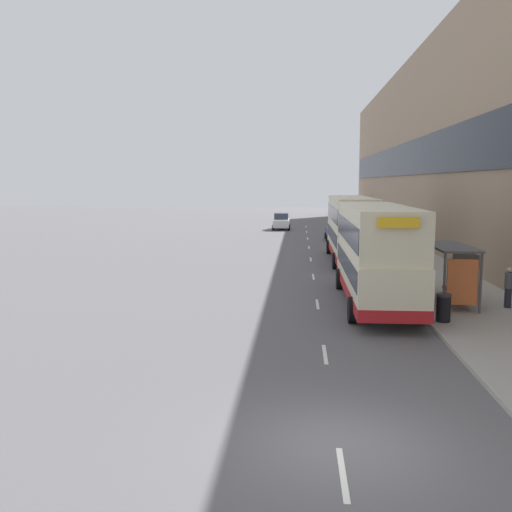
{
  "coord_description": "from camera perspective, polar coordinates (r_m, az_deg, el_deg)",
  "views": [
    {
      "loc": [
        -0.85,
        -11.07,
        5.29
      ],
      "look_at": [
        -3.1,
        18.84,
        1.4
      ],
      "focal_mm": 40.0,
      "sensor_mm": 36.0,
      "label": 1
    }
  ],
  "objects": [
    {
      "name": "lane_mark_4",
      "position": [
        39.5,
        5.49,
        -0.33
      ],
      "size": [
        0.12,
        2.0,
        0.01
      ],
      "color": "silver",
      "rests_on": "ground_plane"
    },
    {
      "name": "double_decker_bus_ahead",
      "position": [
        38.78,
        9.49,
        2.85
      ],
      "size": [
        2.85,
        11.53,
        4.3
      ],
      "color": "beige",
      "rests_on": "ground_plane"
    },
    {
      "name": "litter_bin",
      "position": [
        22.36,
        18.24,
        -4.92
      ],
      "size": [
        0.55,
        0.55,
        1.05
      ],
      "color": "black",
      "rests_on": "ground_plane"
    },
    {
      "name": "lane_mark_8",
      "position": [
        68.58,
        5.01,
        2.95
      ],
      "size": [
        0.12,
        2.0,
        0.01
      ],
      "color": "silver",
      "rests_on": "ground_plane"
    },
    {
      "name": "lane_mark_1",
      "position": [
        18.02,
        6.91,
        -9.72
      ],
      "size": [
        0.12,
        2.0,
        0.01
      ],
      "color": "silver",
      "rests_on": "ground_plane"
    },
    {
      "name": "lane_mark_0",
      "position": [
        11.26,
        8.67,
        -20.71
      ],
      "size": [
        0.12,
        2.0,
        0.01
      ],
      "color": "silver",
      "rests_on": "ground_plane"
    },
    {
      "name": "lane_mark_3",
      "position": [
        32.27,
        5.75,
        -2.07
      ],
      "size": [
        0.12,
        2.0,
        0.01
      ],
      "color": "silver",
      "rests_on": "ground_plane"
    },
    {
      "name": "lane_mark_5",
      "position": [
        46.75,
        5.32,
        0.87
      ],
      "size": [
        0.12,
        2.0,
        0.01
      ],
      "color": "silver",
      "rests_on": "ground_plane"
    },
    {
      "name": "ground_plane",
      "position": [
        12.3,
        8.24,
        -18.17
      ],
      "size": [
        220.0,
        220.0,
        0.0
      ],
      "primitive_type": "plane",
      "color": "#5B595B"
    },
    {
      "name": "terrace_facade",
      "position": [
        50.94,
        17.45,
        10.38
      ],
      "size": [
        3.1,
        93.0,
        16.49
      ],
      "color": "#9E846B",
      "rests_on": "ground_plane"
    },
    {
      "name": "pedestrian_at_shelter",
      "position": [
        30.74,
        19.84,
        -1.07
      ],
      "size": [
        0.33,
        0.33,
        1.69
      ],
      "color": "#23232D",
      "rests_on": "ground_plane"
    },
    {
      "name": "lane_mark_7",
      "position": [
        61.29,
        5.08,
        2.42
      ],
      "size": [
        0.12,
        2.0,
        0.01
      ],
      "color": "silver",
      "rests_on": "ground_plane"
    },
    {
      "name": "pedestrian_1",
      "position": [
        25.74,
        23.93,
        -2.85
      ],
      "size": [
        0.33,
        0.33,
        1.69
      ],
      "color": "#23232D",
      "rests_on": "ground_plane"
    },
    {
      "name": "car_1",
      "position": [
        52.77,
        8.0,
        2.53
      ],
      "size": [
        1.95,
        4.33,
        1.8
      ],
      "color": "navy",
      "rests_on": "ground_plane"
    },
    {
      "name": "bus_shelter",
      "position": [
        25.38,
        19.38,
        -0.76
      ],
      "size": [
        1.6,
        4.2,
        2.48
      ],
      "color": "#4C4C51",
      "rests_on": "ground_plane"
    },
    {
      "name": "double_decker_bus_near",
      "position": [
        25.04,
        11.9,
        0.33
      ],
      "size": [
        2.85,
        10.75,
        4.3
      ],
      "color": "beige",
      "rests_on": "ground_plane"
    },
    {
      "name": "lane_mark_2",
      "position": [
        25.1,
        6.16,
        -4.81
      ],
      "size": [
        0.12,
        2.0,
        0.01
      ],
      "color": "silver",
      "rests_on": "ground_plane"
    },
    {
      "name": "pavement",
      "position": [
        50.39,
        12.67,
        1.27
      ],
      "size": [
        5.0,
        93.0,
        0.14
      ],
      "color": "#A39E93",
      "rests_on": "ground_plane"
    },
    {
      "name": "lane_mark_6",
      "position": [
        54.02,
        5.18,
        1.75
      ],
      "size": [
        0.12,
        2.0,
        0.01
      ],
      "color": "silver",
      "rests_on": "ground_plane"
    },
    {
      "name": "car_0",
      "position": [
        64.26,
        2.55,
        3.47
      ],
      "size": [
        1.95,
        3.92,
        1.84
      ],
      "rotation": [
        0.0,
        0.0,
        3.14
      ],
      "color": "silver",
      "rests_on": "ground_plane"
    }
  ]
}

